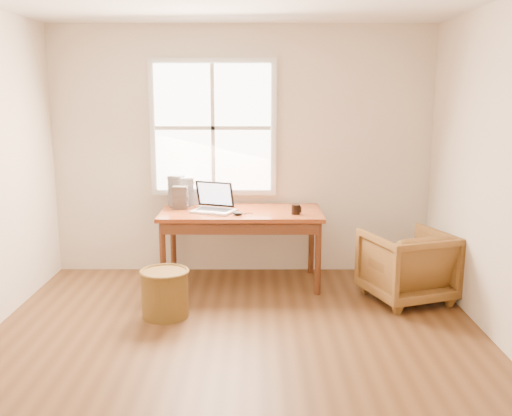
{
  "coord_description": "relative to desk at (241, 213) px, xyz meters",
  "views": [
    {
      "loc": [
        0.16,
        -3.77,
        1.89
      ],
      "look_at": [
        0.15,
        1.65,
        0.81
      ],
      "focal_mm": 40.0,
      "sensor_mm": 36.0,
      "label": 1
    }
  ],
  "objects": [
    {
      "name": "room_shell",
      "position": [
        -0.02,
        -1.64,
        0.59
      ],
      "size": [
        4.04,
        4.54,
        2.64
      ],
      "color": "brown",
      "rests_on": "ground"
    },
    {
      "name": "desk",
      "position": [
        0.0,
        0.0,
        0.0
      ],
      "size": [
        1.6,
        0.8,
        0.04
      ],
      "primitive_type": "cube",
      "color": "brown",
      "rests_on": "room_shell"
    },
    {
      "name": "armchair",
      "position": [
        1.55,
        -0.48,
        -0.4
      ],
      "size": [
        0.91,
        0.92,
        0.66
      ],
      "primitive_type": "imported",
      "rotation": [
        0.0,
        0.0,
        3.47
      ],
      "color": "brown",
      "rests_on": "room_shell"
    },
    {
      "name": "wicker_stool",
      "position": [
        -0.64,
        -0.9,
        -0.53
      ],
      "size": [
        0.41,
        0.41,
        0.4
      ],
      "primitive_type": "cylinder",
      "rotation": [
        0.0,
        0.0,
        -0.03
      ],
      "color": "brown",
      "rests_on": "room_shell"
    },
    {
      "name": "laptop",
      "position": [
        -0.27,
        -0.07,
        0.18
      ],
      "size": [
        0.55,
        0.56,
        0.31
      ],
      "primitive_type": null,
      "rotation": [
        0.0,
        0.0,
        -0.37
      ],
      "color": "silver",
      "rests_on": "desk"
    },
    {
      "name": "mouse",
      "position": [
        -0.03,
        -0.22,
        0.04
      ],
      "size": [
        0.12,
        0.1,
        0.04
      ],
      "primitive_type": "ellipsoid",
      "rotation": [
        0.0,
        0.0,
        -0.42
      ],
      "color": "black",
      "rests_on": "desk"
    },
    {
      "name": "coffee_mug",
      "position": [
        0.53,
        -0.16,
        0.07
      ],
      "size": [
        0.09,
        0.09,
        0.1
      ],
      "primitive_type": "cylinder",
      "rotation": [
        0.0,
        0.0,
        -0.04
      ],
      "color": "black",
      "rests_on": "desk"
    },
    {
      "name": "cd_stack_a",
      "position": [
        -0.59,
        0.27,
        0.17
      ],
      "size": [
        0.18,
        0.17,
        0.3
      ],
      "primitive_type": "cube",
      "rotation": [
        0.0,
        0.0,
        0.26
      ],
      "color": "silver",
      "rests_on": "desk"
    },
    {
      "name": "cd_stack_b",
      "position": [
        -0.62,
        0.13,
        0.13
      ],
      "size": [
        0.15,
        0.13,
        0.23
      ],
      "primitive_type": "cube",
      "rotation": [
        0.0,
        0.0,
        -0.01
      ],
      "color": "#242328",
      "rests_on": "desk"
    },
    {
      "name": "cd_stack_c",
      "position": [
        -0.68,
        0.26,
        0.18
      ],
      "size": [
        0.18,
        0.16,
        0.32
      ],
      "primitive_type": "cube",
      "rotation": [
        0.0,
        0.0,
        -0.3
      ],
      "color": "#9E9CA9",
      "rests_on": "desk"
    },
    {
      "name": "cd_stack_d",
      "position": [
        -0.49,
        0.36,
        0.11
      ],
      "size": [
        0.17,
        0.16,
        0.17
      ],
      "primitive_type": "cube",
      "rotation": [
        0.0,
        0.0,
        0.37
      ],
      "color": "silver",
      "rests_on": "desk"
    }
  ]
}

